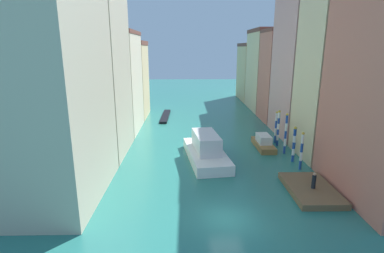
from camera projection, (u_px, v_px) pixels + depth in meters
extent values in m
plane|color=#28756B|center=(206.00, 131.00, 45.98)|extent=(154.00, 154.00, 0.00)
cube|color=#BCB299|center=(53.00, 67.00, 23.31)|extent=(6.30, 11.79, 21.66)
cube|color=#BCB299|center=(95.00, 67.00, 34.13)|extent=(6.30, 9.46, 20.27)
cube|color=beige|center=(117.00, 84.00, 44.66)|extent=(6.30, 9.88, 14.11)
cube|color=brown|center=(113.00, 32.00, 42.80)|extent=(6.43, 10.08, 0.55)
cube|color=beige|center=(129.00, 82.00, 54.16)|extent=(6.30, 8.48, 12.68)
cube|color=brown|center=(127.00, 43.00, 52.45)|extent=(6.43, 8.65, 0.75)
cube|color=beige|center=(335.00, 71.00, 32.87)|extent=(6.30, 7.30, 19.68)
cube|color=tan|center=(304.00, 66.00, 41.55)|extent=(6.30, 9.79, 19.62)
cube|color=#C6705B|center=(282.00, 78.00, 51.02)|extent=(6.30, 7.79, 14.72)
cube|color=brown|center=(285.00, 30.00, 49.08)|extent=(6.43, 7.94, 0.55)
cube|color=beige|center=(267.00, 72.00, 60.55)|extent=(6.30, 11.23, 15.10)
cube|color=brown|center=(269.00, 31.00, 58.54)|extent=(6.43, 11.46, 0.75)
cube|color=#DBB77A|center=(254.00, 73.00, 72.33)|extent=(6.30, 11.67, 12.53)
cube|color=brown|center=(255.00, 45.00, 70.64)|extent=(6.43, 11.90, 0.76)
cube|color=brown|center=(311.00, 189.00, 26.36)|extent=(3.85, 6.37, 0.53)
cylinder|color=black|center=(314.00, 182.00, 25.88)|extent=(0.36, 0.36, 1.17)
sphere|color=tan|center=(315.00, 174.00, 25.70)|extent=(0.26, 0.26, 0.26)
cylinder|color=#1E479E|center=(300.00, 165.00, 31.34)|extent=(0.27, 0.27, 0.94)
cylinder|color=white|center=(301.00, 156.00, 31.10)|extent=(0.27, 0.27, 0.94)
cylinder|color=#1E479E|center=(302.00, 148.00, 30.86)|extent=(0.27, 0.27, 0.94)
cylinder|color=white|center=(303.00, 139.00, 30.62)|extent=(0.27, 0.27, 0.94)
sphere|color=gold|center=(303.00, 133.00, 30.47)|extent=(0.30, 0.30, 0.30)
cylinder|color=#1E479E|center=(293.00, 158.00, 33.52)|extent=(0.32, 0.32, 0.75)
cylinder|color=white|center=(293.00, 152.00, 33.33)|extent=(0.32, 0.32, 0.75)
cylinder|color=#1E479E|center=(294.00, 145.00, 33.14)|extent=(0.32, 0.32, 0.75)
cylinder|color=white|center=(294.00, 139.00, 32.95)|extent=(0.32, 0.32, 0.75)
cylinder|color=#1E479E|center=(295.00, 132.00, 32.76)|extent=(0.32, 0.32, 0.75)
sphere|color=gold|center=(295.00, 128.00, 32.63)|extent=(0.36, 0.36, 0.36)
cylinder|color=#1E479E|center=(284.00, 150.00, 36.04)|extent=(0.27, 0.27, 0.93)
cylinder|color=white|center=(285.00, 142.00, 35.80)|extent=(0.27, 0.27, 0.93)
cylinder|color=#1E479E|center=(286.00, 135.00, 35.56)|extent=(0.27, 0.27, 0.93)
cylinder|color=white|center=(286.00, 127.00, 35.32)|extent=(0.27, 0.27, 0.93)
cylinder|color=#1E479E|center=(287.00, 119.00, 35.09)|extent=(0.27, 0.27, 0.93)
sphere|color=gold|center=(287.00, 114.00, 34.94)|extent=(0.30, 0.30, 0.30)
cylinder|color=#1E479E|center=(277.00, 143.00, 38.96)|extent=(0.30, 0.30, 0.73)
cylinder|color=white|center=(277.00, 137.00, 38.78)|extent=(0.30, 0.30, 0.73)
cylinder|color=#1E479E|center=(278.00, 132.00, 38.59)|extent=(0.30, 0.30, 0.73)
cylinder|color=white|center=(278.00, 126.00, 38.41)|extent=(0.30, 0.30, 0.73)
cylinder|color=#1E479E|center=(279.00, 121.00, 38.22)|extent=(0.30, 0.30, 0.73)
cylinder|color=white|center=(279.00, 115.00, 38.04)|extent=(0.30, 0.30, 0.73)
sphere|color=gold|center=(279.00, 112.00, 37.91)|extent=(0.33, 0.33, 0.33)
cylinder|color=#1E479E|center=(275.00, 139.00, 40.07)|extent=(0.26, 0.26, 1.01)
cylinder|color=white|center=(276.00, 132.00, 39.81)|extent=(0.26, 0.26, 1.01)
cylinder|color=#1E479E|center=(276.00, 124.00, 39.56)|extent=(0.26, 0.26, 1.01)
cylinder|color=white|center=(277.00, 117.00, 39.30)|extent=(0.26, 0.26, 1.01)
sphere|color=gold|center=(277.00, 112.00, 39.15)|extent=(0.28, 0.28, 0.28)
cube|color=white|center=(206.00, 155.00, 34.03)|extent=(5.15, 10.56, 1.11)
cube|color=silver|center=(206.00, 142.00, 33.64)|extent=(3.14, 5.74, 1.94)
cube|color=black|center=(165.00, 116.00, 54.85)|extent=(1.36, 10.19, 0.38)
cube|color=olive|center=(263.00, 145.00, 38.13)|extent=(1.97, 5.61, 0.70)
cube|color=silver|center=(264.00, 139.00, 37.91)|extent=(1.52, 2.70, 0.98)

